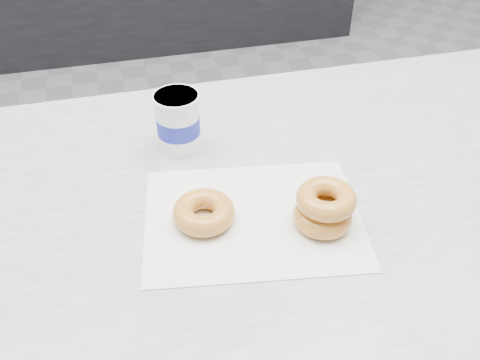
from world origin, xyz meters
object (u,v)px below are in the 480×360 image
object	(u,v)px
counter	(292,334)
coffee_cup	(178,122)
donut_single	(204,212)
donut_stack	(324,208)

from	to	relation	value
counter	coffee_cup	size ratio (longest dim) A/B	27.55
counter	donut_single	distance (m)	0.51
coffee_cup	counter	bearing A→B (deg)	-55.43
donut_stack	donut_single	bearing A→B (deg)	164.24
donut_single	coffee_cup	distance (m)	0.21
coffee_cup	donut_stack	bearing A→B (deg)	-72.33
donut_single	donut_stack	xyz separation A→B (m)	(0.18, -0.05, 0.02)
donut_stack	coffee_cup	distance (m)	0.32
donut_single	donut_stack	world-z (taller)	donut_stack
donut_stack	coffee_cup	xyz separation A→B (m)	(-0.18, 0.26, 0.02)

